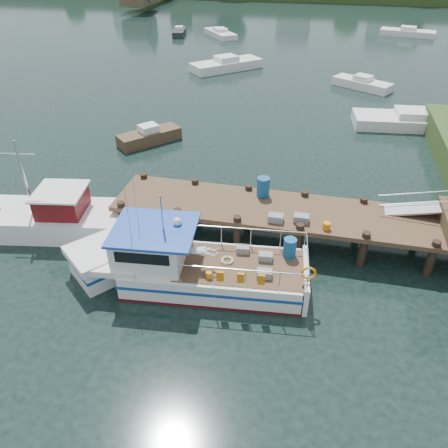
% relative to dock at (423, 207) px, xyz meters
% --- Properties ---
extents(ground_plane, '(160.00, 160.00, 0.00)m').
position_rel_dock_xyz_m(ground_plane, '(-6.51, -0.01, -2.24)').
color(ground_plane, black).
extents(dock, '(16.60, 3.00, 4.78)m').
position_rel_dock_xyz_m(dock, '(0.00, 0.00, 0.00)').
color(dock, '#4E3825').
rests_on(dock, ground).
extents(lobster_boat, '(9.41, 3.50, 4.47)m').
position_rel_dock_xyz_m(lobster_boat, '(-8.54, -3.77, -1.43)').
color(lobster_boat, silver).
rests_on(lobster_boat, ground).
extents(work_boat, '(8.12, 3.60, 4.24)m').
position_rel_dock_xyz_m(work_boat, '(-15.44, -1.81, -1.57)').
color(work_boat, silver).
rests_on(work_boat, ground).
extents(moored_rowboat, '(3.59, 3.81, 1.14)m').
position_rel_dock_xyz_m(moored_rowboat, '(-14.48, 8.20, -1.82)').
color(moored_rowboat, '#4E3825').
rests_on(moored_rowboat, ground).
extents(moored_far, '(6.71, 3.37, 1.09)m').
position_rel_dock_xyz_m(moored_far, '(5.03, 45.84, -1.84)').
color(moored_far, silver).
rests_on(moored_far, ground).
extents(moored_a, '(6.53, 6.36, 1.25)m').
position_rel_dock_xyz_m(moored_a, '(-13.47, 25.75, -1.78)').
color(moored_a, silver).
rests_on(moored_a, ground).
extents(moored_b, '(4.98, 3.83, 1.06)m').
position_rel_dock_xyz_m(moored_b, '(-1.18, 22.62, -1.85)').
color(moored_b, silver).
rests_on(moored_b, ground).
extents(moored_c, '(7.69, 3.33, 1.18)m').
position_rel_dock_xyz_m(moored_c, '(1.69, 14.50, -1.80)').
color(moored_c, silver).
rests_on(moored_c, ground).
extents(moored_d, '(5.10, 5.82, 0.99)m').
position_rel_dock_xyz_m(moored_d, '(-17.48, 40.32, -1.87)').
color(moored_d, silver).
rests_on(moored_d, ground).
extents(moored_e, '(2.02, 4.04, 1.07)m').
position_rel_dock_xyz_m(moored_e, '(-22.57, 39.81, -1.85)').
color(moored_e, black).
rests_on(moored_e, ground).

